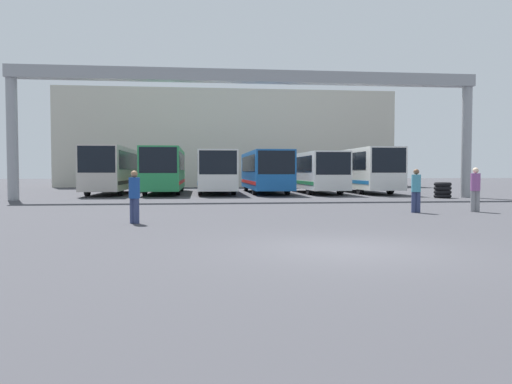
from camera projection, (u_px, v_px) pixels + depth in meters
ground_plane at (343, 249)px, 10.44m from camera, size 200.00×200.00×0.00m
building_backdrop at (226, 141)px, 57.07m from camera, size 35.22×12.00×10.11m
overhead_gantry at (251, 92)px, 29.15m from camera, size 27.37×0.80×7.51m
bus_slot_0 at (112, 168)px, 35.60m from camera, size 2.48×10.45×3.28m
bus_slot_1 at (165, 168)px, 36.69m from camera, size 2.56×11.80×3.23m
bus_slot_2 at (215, 170)px, 36.81m from camera, size 2.61×11.21×3.03m
bus_slot_3 at (265, 169)px, 37.32m from camera, size 2.62×11.42×3.04m
bus_slot_4 at (315, 170)px, 37.14m from camera, size 2.53×10.21×2.97m
bus_slot_5 at (361, 168)px, 38.24m from camera, size 2.55×11.61×3.26m
pedestrian_near_left at (416, 189)px, 19.59m from camera, size 0.36×0.36×1.72m
pedestrian_near_right at (475, 188)px, 20.02m from camera, size 0.37×0.37×1.78m
pedestrian_far_center at (134, 195)px, 15.55m from camera, size 0.34×0.34×1.65m
tire_stack at (443, 190)px, 30.32m from camera, size 1.04×1.04×0.96m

